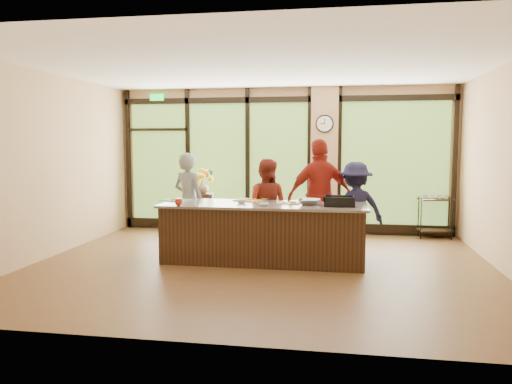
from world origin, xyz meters
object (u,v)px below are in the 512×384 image
(flower_stand, at_px, (203,214))
(island_base, at_px, (264,234))
(cook_left, at_px, (189,201))
(roasting_pan, at_px, (339,203))
(bar_cart, at_px, (435,212))
(cook_right, at_px, (355,209))

(flower_stand, bearing_deg, island_base, -62.44)
(cook_left, height_order, flower_stand, cook_left)
(roasting_pan, distance_m, flower_stand, 3.50)
(bar_cart, bearing_deg, island_base, -151.65)
(roasting_pan, distance_m, bar_cart, 3.19)
(roasting_pan, bearing_deg, island_base, 171.77)
(roasting_pan, xyz_separation_m, bar_cart, (1.86, 2.56, -0.44))
(cook_left, xyz_separation_m, flower_stand, (-0.11, 1.28, -0.42))
(island_base, distance_m, flower_stand, 2.55)
(cook_right, bearing_deg, cook_left, -22.37)
(cook_left, xyz_separation_m, cook_right, (2.88, -0.06, -0.07))
(island_base, height_order, cook_right, cook_right)
(cook_left, bearing_deg, roasting_pan, -174.57)
(island_base, height_order, flower_stand, island_base)
(cook_left, height_order, cook_right, cook_left)
(roasting_pan, relative_size, bar_cart, 0.52)
(roasting_pan, xyz_separation_m, flower_stand, (-2.73, 2.13, -0.54))
(cook_left, relative_size, cook_right, 1.09)
(roasting_pan, bearing_deg, flower_stand, 139.07)
(island_base, xyz_separation_m, roasting_pan, (1.17, -0.11, 0.52))
(island_base, bearing_deg, cook_left, 152.85)
(island_base, relative_size, bar_cart, 3.58)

